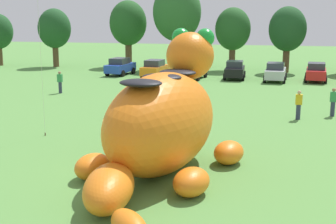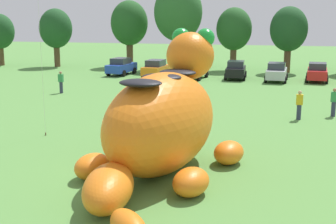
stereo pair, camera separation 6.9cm
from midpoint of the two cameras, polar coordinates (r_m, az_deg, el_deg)
name	(u,v)px [view 2 (the right image)]	position (r m, az deg, el deg)	size (l,w,h in m)	color
ground_plane	(125,178)	(17.30, -5.27, -8.21)	(160.00, 160.00, 0.00)	#568E42
giant_inflatable_creature	(162,121)	(17.50, -0.64, -1.16)	(6.16, 10.83, 5.41)	orange
car_blue	(121,66)	(47.00, -5.79, 5.67)	(2.28, 4.26, 1.72)	#2347B7
car_orange	(156,69)	(44.83, -1.46, 5.43)	(2.17, 4.21, 1.72)	orange
car_white	(194,70)	(43.84, 3.33, 5.26)	(2.29, 4.27, 1.72)	white
car_black	(236,70)	(44.21, 8.48, 5.21)	(2.05, 4.16, 1.72)	black
car_silver	(277,72)	(43.27, 13.40, 4.87)	(2.09, 4.18, 1.72)	#B7BABF
car_red	(317,72)	(44.15, 18.12, 4.74)	(2.16, 4.21, 1.72)	red
tree_far_left	(0,32)	(59.07, -20.19, 9.36)	(3.47, 3.47, 6.16)	brown
tree_left	(56,29)	(55.64, -13.76, 10.02)	(3.79, 3.79, 6.73)	brown
tree_mid_left	(129,23)	(54.53, -4.80, 10.92)	(4.32, 4.32, 7.66)	brown
tree_centre_left	(178,13)	(51.83, 1.31, 12.24)	(5.35, 5.35, 9.50)	brown
tree_centre	(234,29)	(50.89, 8.25, 10.14)	(3.83, 3.83, 6.80)	brown
tree_centre_right	(289,29)	(50.06, 14.83, 9.90)	(3.87, 3.87, 6.88)	brown
spectator_near_inflatable	(334,102)	(29.10, 20.00, 1.14)	(0.38, 0.26, 1.71)	#2D334C
spectator_mid_field	(148,89)	(32.36, -2.42, 2.88)	(0.38, 0.26, 1.71)	#726656
spectator_by_cars	(299,105)	(27.56, 16.09, 0.82)	(0.38, 0.26, 1.71)	#2D334C
spectator_wandering	(61,82)	(36.56, -13.12, 3.62)	(0.38, 0.26, 1.71)	#2D334C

